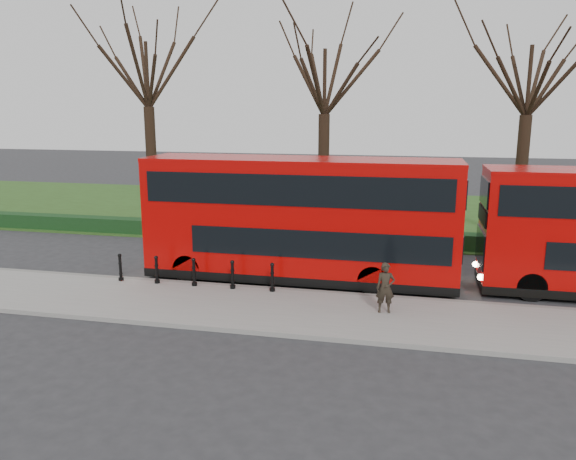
# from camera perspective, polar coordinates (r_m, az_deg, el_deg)

# --- Properties ---
(ground) EXTENTS (120.00, 120.00, 0.00)m
(ground) POSITION_cam_1_polar(r_m,az_deg,el_deg) (21.97, -5.76, -5.12)
(ground) COLOR #28282B
(ground) RESTS_ON ground
(pavement) EXTENTS (60.00, 4.00, 0.15)m
(pavement) POSITION_cam_1_polar(r_m,az_deg,el_deg) (19.28, -8.56, -7.49)
(pavement) COLOR gray
(pavement) RESTS_ON ground
(kerb) EXTENTS (60.00, 0.25, 0.16)m
(kerb) POSITION_cam_1_polar(r_m,az_deg,el_deg) (21.05, -6.61, -5.71)
(kerb) COLOR slate
(kerb) RESTS_ON ground
(grass_verge) EXTENTS (60.00, 18.00, 0.06)m
(grass_verge) POSITION_cam_1_polar(r_m,az_deg,el_deg) (36.11, 1.65, 1.90)
(grass_verge) COLOR #2A4818
(grass_verge) RESTS_ON ground
(hedge) EXTENTS (60.00, 0.90, 0.80)m
(hedge) POSITION_cam_1_polar(r_m,az_deg,el_deg) (28.19, -1.48, -0.30)
(hedge) COLOR black
(hedge) RESTS_ON ground
(yellow_line_outer) EXTENTS (60.00, 0.10, 0.01)m
(yellow_line_outer) POSITION_cam_1_polar(r_m,az_deg,el_deg) (21.34, -6.35, -5.65)
(yellow_line_outer) COLOR yellow
(yellow_line_outer) RESTS_ON ground
(yellow_line_inner) EXTENTS (60.00, 0.10, 0.01)m
(yellow_line_inner) POSITION_cam_1_polar(r_m,az_deg,el_deg) (21.52, -6.18, -5.49)
(yellow_line_inner) COLOR yellow
(yellow_line_inner) RESTS_ON ground
(tree_left) EXTENTS (7.70, 7.70, 12.04)m
(tree_left) POSITION_cam_1_polar(r_m,az_deg,el_deg) (33.36, -14.16, 15.74)
(tree_left) COLOR black
(tree_left) RESTS_ON ground
(tree_mid) EXTENTS (7.26, 7.26, 11.34)m
(tree_mid) POSITION_cam_1_polar(r_m,az_deg,el_deg) (30.30, 3.76, 15.48)
(tree_mid) COLOR black
(tree_mid) RESTS_ON ground
(tree_right) EXTENTS (7.23, 7.23, 11.30)m
(tree_right) POSITION_cam_1_polar(r_m,az_deg,el_deg) (30.41, 23.36, 14.47)
(tree_right) COLOR black
(tree_right) RESTS_ON ground
(bollard_row) EXTENTS (6.07, 0.15, 1.00)m
(bollard_row) POSITION_cam_1_polar(r_m,az_deg,el_deg) (20.90, -9.53, -4.28)
(bollard_row) COLOR black
(bollard_row) RESTS_ON pavement
(bus_lead) EXTENTS (11.83, 2.72, 4.71)m
(bus_lead) POSITION_cam_1_polar(r_m,az_deg,el_deg) (21.38, 1.20, 1.02)
(bus_lead) COLOR #AB0403
(bus_lead) RESTS_ON ground
(pedestrian) EXTENTS (0.64, 0.47, 1.63)m
(pedestrian) POSITION_cam_1_polar(r_m,az_deg,el_deg) (18.17, 9.87, -5.81)
(pedestrian) COLOR black
(pedestrian) RESTS_ON pavement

